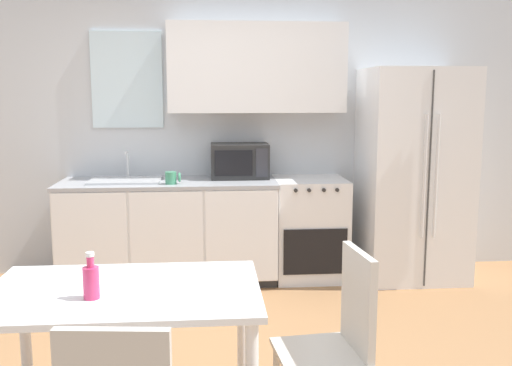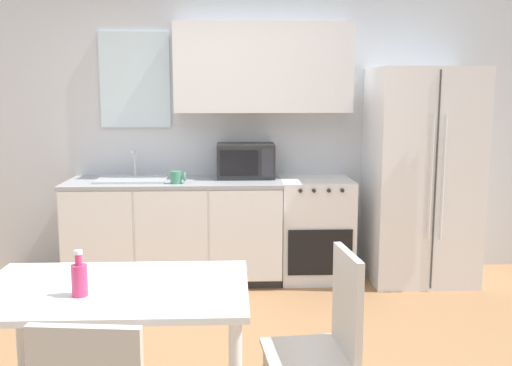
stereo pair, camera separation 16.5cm
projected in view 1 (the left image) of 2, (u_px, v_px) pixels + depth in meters
The scene contains 11 objects.
ground_plane at pixel (196, 365), 3.50m from camera, with size 12.00×12.00×0.00m, color #9E7047.
wall_back at pixel (207, 117), 5.21m from camera, with size 12.00×0.38×2.70m.
kitchen_counter at pixel (170, 231), 5.01m from camera, with size 1.87×0.68×0.90m.
oven_range at pixel (309, 228), 5.14m from camera, with size 0.63×0.63×0.90m.
refrigerator at pixel (413, 175), 5.08m from camera, with size 0.89×0.78×1.87m.
kitchen_sink at pixel (126, 179), 4.92m from camera, with size 0.60×0.42×0.25m.
microwave at pixel (240, 161), 5.10m from camera, with size 0.51×0.35×0.31m.
coffee_mug at pixel (172, 178), 4.76m from camera, with size 0.13×0.09×0.10m.
dining_table at pixel (125, 310), 2.63m from camera, with size 1.25×0.79×0.76m.
dining_chair_side at pixel (340, 333), 2.67m from camera, with size 0.44×0.44×0.93m.
drink_bottle at pixel (91, 281), 2.48m from camera, with size 0.07×0.07×0.21m.
Camera 1 is at (0.10, -3.31, 1.65)m, focal length 40.00 mm.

